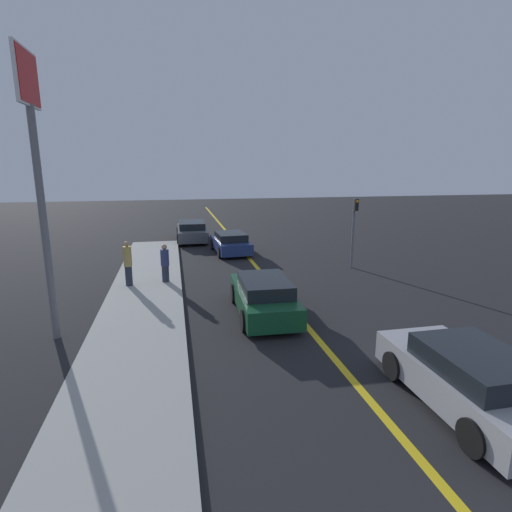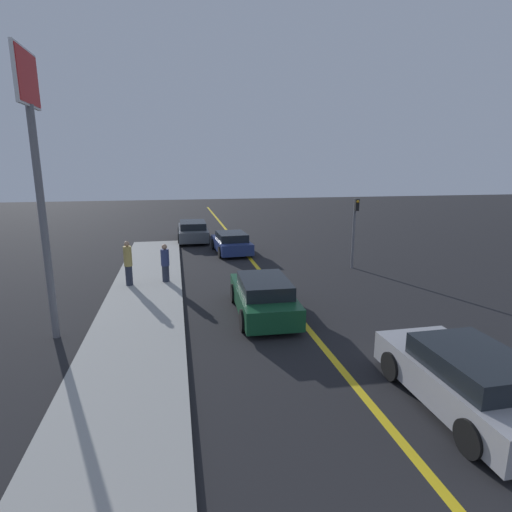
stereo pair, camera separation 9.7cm
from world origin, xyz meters
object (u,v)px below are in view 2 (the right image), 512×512
car_parked_left_lot (193,231)px  pedestrian_far_standing (165,263)px  car_near_right_lane (467,379)px  car_far_distant (231,243)px  pedestrian_mid_group (128,263)px  car_ahead_center (263,296)px  roadside_sign (33,137)px  traffic_light (354,225)px

car_parked_left_lot → pedestrian_far_standing: 10.20m
car_near_right_lane → car_far_distant: 16.05m
car_near_right_lane → car_parked_left_lot: car_near_right_lane is taller
car_far_distant → pedestrian_mid_group: bearing=-133.2°
pedestrian_far_standing → car_ahead_center: bearing=-51.7°
car_far_distant → roadside_sign: bearing=-125.6°
car_far_distant → traffic_light: (5.29, -4.62, 1.52)m
car_ahead_center → car_far_distant: size_ratio=1.10×
pedestrian_mid_group → roadside_sign: 6.54m
traffic_light → pedestrian_mid_group: bearing=-172.5°
car_ahead_center → traffic_light: (5.60, 5.22, 1.47)m
car_parked_left_lot → roadside_sign: 16.25m
car_near_right_lane → pedestrian_mid_group: 12.45m
car_near_right_lane → roadside_sign: bearing=149.3°
car_parked_left_lot → pedestrian_mid_group: 10.77m
car_far_distant → car_parked_left_lot: car_parked_left_lot is taller
pedestrian_far_standing → roadside_sign: 7.28m
car_parked_left_lot → pedestrian_mid_group: (-3.02, -10.33, 0.42)m
traffic_light → roadside_sign: size_ratio=0.43×
car_far_distant → car_parked_left_lot: 4.78m
car_far_distant → pedestrian_far_standing: bearing=-125.2°
car_ahead_center → pedestrian_far_standing: bearing=130.2°
car_ahead_center → car_parked_left_lot: bearing=98.6°
car_far_distant → car_ahead_center: bearing=-95.1°
car_far_distant → pedestrian_mid_group: size_ratio=2.18×
car_far_distant → pedestrian_far_standing: size_ratio=2.49×
pedestrian_mid_group → traffic_light: bearing=7.5°
traffic_light → roadside_sign: roadside_sign is taller
car_far_distant → traffic_light: bearing=-44.5°
pedestrian_mid_group → pedestrian_far_standing: bearing=10.1°
car_ahead_center → car_near_right_lane: bearing=-62.3°
car_ahead_center → pedestrian_far_standing: size_ratio=2.75×
pedestrian_mid_group → pedestrian_far_standing: 1.46m
car_parked_left_lot → traffic_light: 11.63m
car_parked_left_lot → pedestrian_mid_group: bearing=-105.7°
pedestrian_far_standing → car_parked_left_lot: bearing=81.1°
pedestrian_mid_group → car_ahead_center: bearing=-39.5°
car_parked_left_lot → traffic_light: (7.26, -8.97, 1.45)m
car_near_right_lane → car_parked_left_lot: bearing=102.6°
pedestrian_mid_group → roadside_sign: size_ratio=0.23×
car_ahead_center → pedestrian_mid_group: size_ratio=2.41×
pedestrian_mid_group → pedestrian_far_standing: (1.43, 0.26, -0.12)m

